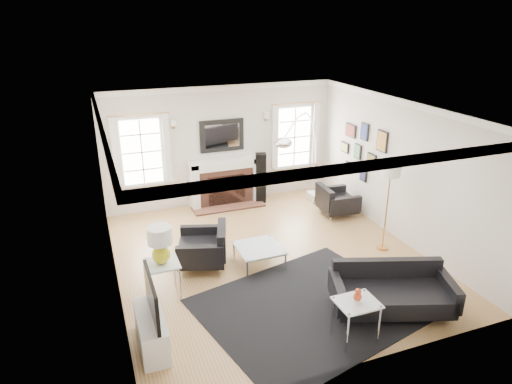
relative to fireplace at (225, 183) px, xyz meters
name	(u,v)px	position (x,y,z in m)	size (l,w,h in m)	color
floor	(270,258)	(0.00, -2.79, -0.54)	(6.00, 6.00, 0.00)	#9D7441
back_wall	(222,146)	(0.00, 0.21, 0.86)	(5.50, 0.04, 2.80)	beige
front_wall	(366,272)	(0.00, -5.79, 0.86)	(5.50, 0.04, 2.80)	beige
left_wall	(109,210)	(-2.75, -2.79, 0.86)	(0.04, 6.00, 2.80)	beige
right_wall	(399,171)	(2.75, -2.79, 0.86)	(0.04, 6.00, 2.80)	beige
ceiling	(272,110)	(0.00, -2.79, 2.26)	(5.50, 6.00, 0.02)	white
crown_molding	(271,113)	(0.00, -2.79, 2.20)	(5.50, 6.00, 0.12)	white
fireplace	(225,183)	(0.00, 0.00, 0.00)	(1.70, 0.69, 1.11)	white
mantel_mirror	(222,136)	(0.00, 0.16, 1.11)	(1.05, 0.07, 0.75)	black
window_left	(142,152)	(-1.85, 0.16, 0.92)	(1.24, 0.15, 1.62)	white
window_right	(294,137)	(1.85, 0.16, 0.92)	(1.24, 0.15, 1.62)	white
gallery_wall	(362,147)	(2.72, -1.50, 0.99)	(0.04, 1.73, 1.29)	black
tv_unit	(151,327)	(-2.44, -4.49, -0.21)	(0.35, 1.00, 1.09)	white
area_rug	(308,308)	(-0.04, -4.47, -0.54)	(3.14, 2.62, 0.01)	black
sofa	(391,292)	(1.12, -4.94, -0.22)	(1.99, 1.37, 0.59)	black
armchair_left	(205,248)	(-1.20, -2.64, -0.19)	(1.08, 1.15, 0.63)	black
armchair_right	(335,201)	(2.14, -1.49, -0.22)	(0.82, 0.90, 0.58)	black
coffee_table	(259,249)	(-0.28, -2.95, -0.22)	(0.80, 0.80, 0.36)	silver
side_table_left	(162,269)	(-2.07, -3.28, -0.07)	(0.53, 0.53, 0.58)	silver
nesting_table	(356,309)	(0.23, -5.35, -0.03)	(0.57, 0.48, 0.63)	silver
gourd_lamp	(160,243)	(-2.07, -3.28, 0.40)	(0.39, 0.39, 0.63)	gold
orange_vase	(358,295)	(0.23, -5.35, 0.19)	(0.12, 0.12, 0.19)	#B93C17
arc_floor_lamp	(301,160)	(1.39, -1.18, 0.76)	(1.70, 1.58, 2.41)	silver
stick_floor_lamp	(391,173)	(2.20, -3.24, 1.02)	(0.36, 0.36, 1.80)	#C08742
speaker_tower	(261,178)	(0.85, -0.14, 0.06)	(0.24, 0.24, 1.21)	black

